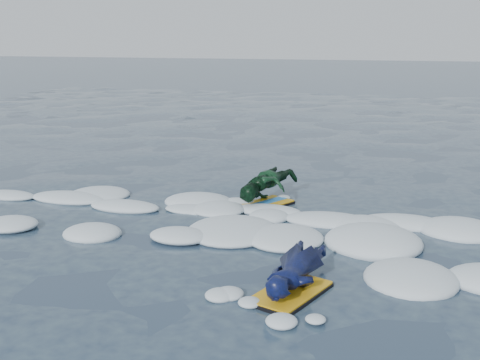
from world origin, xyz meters
name	(u,v)px	position (x,y,z in m)	size (l,w,h in m)	color
ground	(192,245)	(0.00, 0.00, 0.00)	(120.00, 120.00, 0.00)	#162836
foam_band	(217,222)	(0.00, 1.03, 0.00)	(12.00, 3.10, 0.30)	silver
prone_woman_unit	(295,272)	(1.57, -1.00, 0.19)	(0.83, 1.54, 0.37)	black
prone_child_unit	(268,187)	(0.50, 2.19, 0.28)	(1.01, 1.51, 0.54)	black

